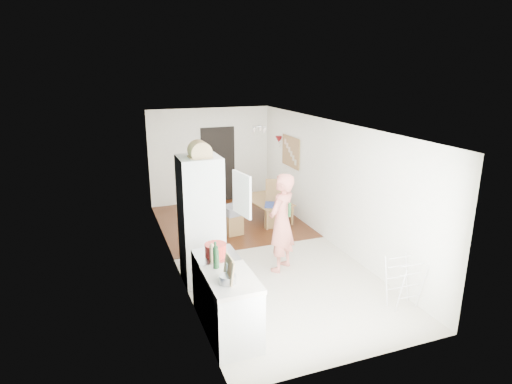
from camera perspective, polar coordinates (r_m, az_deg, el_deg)
room_shell at (r=8.08m, az=0.12°, el=0.17°), size 3.20×7.00×2.50m
floor at (r=8.51m, az=0.12°, el=-7.94°), size 3.20×7.00×0.01m
wood_floor_overlay at (r=10.14m, az=-3.54°, el=-3.86°), size 3.20×3.30×0.01m
sage_wall_panel at (r=5.64m, az=-7.95°, el=-0.84°), size 0.02×3.00×1.30m
tile_splashback at (r=5.39m, az=-6.30°, el=-9.59°), size 0.02×1.90×0.50m
doorway_recess at (r=11.42m, az=-5.05°, el=3.62°), size 0.90×0.04×2.00m
base_cabinet at (r=5.81m, az=-3.24°, el=-15.61°), size 0.60×0.90×0.86m
worktop at (r=5.58m, az=-3.32°, el=-11.59°), size 0.62×0.92×0.06m
range_cooker at (r=6.43m, az=-5.27°, el=-12.17°), size 0.60×0.60×0.88m
cooker_top at (r=6.22m, az=-5.38°, el=-8.44°), size 0.60×0.60×0.04m
fridge_housing at (r=7.08m, az=-7.34°, el=-3.83°), size 0.66×0.66×2.15m
fridge_door at (r=6.81m, az=-1.91°, el=-0.31°), size 0.14×0.56×0.70m
fridge_interior at (r=7.00m, az=-5.02°, el=0.10°), size 0.02×0.52×0.66m
pinboard at (r=10.31m, az=4.69°, el=5.38°), size 0.03×0.90×0.70m
pinboard_frame at (r=10.31m, az=4.61°, el=5.38°), size 0.00×0.94×0.74m
wall_sconce at (r=10.84m, az=3.07°, el=7.03°), size 0.18×0.18×0.16m
person at (r=7.44m, az=3.44°, el=-2.96°), size 0.91×0.86×2.09m
dining_table at (r=10.18m, az=1.54°, el=-2.51°), size 0.80×1.27×0.42m
dining_chair at (r=9.65m, az=2.54°, el=-1.61°), size 0.59×0.59×1.06m
stool at (r=9.29m, az=-3.04°, el=-4.31°), size 0.38×0.38×0.46m
grey_drape at (r=9.20m, az=-3.08°, el=-2.40°), size 0.49×0.49×0.18m
drying_rack at (r=6.91m, az=19.11°, el=-11.45°), size 0.41×0.37×0.77m
bread_bin at (r=6.70m, az=-7.51°, el=5.38°), size 0.42×0.41×0.18m
red_casserole at (r=6.13m, az=-5.42°, el=-7.69°), size 0.34×0.34×0.18m
steel_pan at (r=5.41m, az=-3.78°, el=-11.53°), size 0.23×0.23×0.11m
held_bottle at (r=7.28m, az=4.48°, el=-2.36°), size 0.05×0.05×0.25m
bottle_a at (r=5.75m, az=-5.40°, el=-8.71°), size 0.09×0.09×0.30m
bottle_b at (r=5.77m, az=-5.23°, el=-8.91°), size 0.07×0.07×0.25m
bottle_c at (r=5.46m, az=-3.51°, el=-10.51°), size 0.11×0.11×0.23m
pepper_mill_front at (r=5.95m, az=-5.87°, el=-8.32°), size 0.07×0.07×0.21m
pepper_mill_back at (r=5.95m, az=-5.94°, el=-8.40°), size 0.06×0.06×0.20m
chopping_boards at (r=5.38m, az=-3.62°, el=-10.31°), size 0.05×0.25×0.34m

